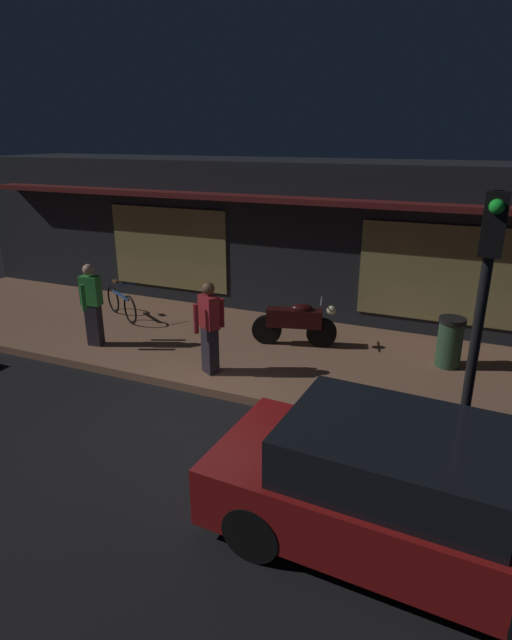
{
  "coord_description": "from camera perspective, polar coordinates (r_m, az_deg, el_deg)",
  "views": [
    {
      "loc": [
        3.78,
        -5.78,
        4.15
      ],
      "look_at": [
        0.27,
        2.4,
        0.95
      ],
      "focal_mm": 28.91,
      "sensor_mm": 36.0,
      "label": 1
    }
  ],
  "objects": [
    {
      "name": "ground_plane",
      "position": [
        8.06,
        -8.72,
        -11.48
      ],
      "size": [
        60.0,
        60.0,
        0.0
      ],
      "primitive_type": "plane",
      "color": "black"
    },
    {
      "name": "sidewalk_slab",
      "position": [
        10.39,
        -0.09,
        -3.31
      ],
      "size": [
        18.0,
        4.0,
        0.15
      ],
      "primitive_type": "cube",
      "color": "#8C6047",
      "rests_on": "ground_plane"
    },
    {
      "name": "storefront_building",
      "position": [
        12.96,
        5.91,
        9.24
      ],
      "size": [
        18.0,
        3.3,
        3.6
      ],
      "color": "black",
      "rests_on": "ground_plane"
    },
    {
      "name": "motorcycle",
      "position": [
        10.28,
        4.44,
        -0.22
      ],
      "size": [
        1.68,
        0.67,
        0.97
      ],
      "color": "black",
      "rests_on": "sidewalk_slab"
    },
    {
      "name": "bicycle_parked",
      "position": [
        12.26,
        -14.69,
        1.83
      ],
      "size": [
        1.45,
        0.88,
        0.91
      ],
      "color": "black",
      "rests_on": "sidewalk_slab"
    },
    {
      "name": "person_photographer",
      "position": [
        10.65,
        -17.69,
        1.77
      ],
      "size": [
        0.4,
        0.62,
        1.67
      ],
      "color": "#28232D",
      "rests_on": "sidewalk_slab"
    },
    {
      "name": "person_bystander",
      "position": [
        8.97,
        -5.18,
        -0.68
      ],
      "size": [
        0.44,
        0.57,
        1.67
      ],
      "color": "#28232D",
      "rests_on": "sidewalk_slab"
    },
    {
      "name": "trash_bin",
      "position": [
        9.97,
        20.65,
        -2.29
      ],
      "size": [
        0.48,
        0.48,
        0.93
      ],
      "color": "#2D4C33",
      "rests_on": "sidewalk_slab"
    },
    {
      "name": "traffic_light_pole",
      "position": [
        6.34,
        23.84,
        2.76
      ],
      "size": [
        0.24,
        0.33,
        3.6
      ],
      "color": "black",
      "rests_on": "ground_plane"
    },
    {
      "name": "parked_car_far",
      "position": [
        5.76,
        15.78,
        -17.84
      ],
      "size": [
        4.19,
        1.99,
        1.42
      ],
      "color": "black",
      "rests_on": "ground_plane"
    }
  ]
}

